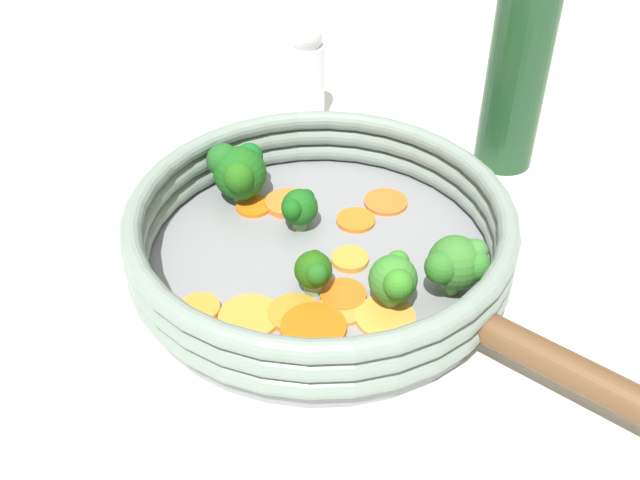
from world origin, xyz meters
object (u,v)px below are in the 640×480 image
(carrot_slice_5, at_px, (385,317))
(carrot_slice_8, at_px, (200,309))
(carrot_slice_0, at_px, (343,295))
(broccoli_floret_2, at_px, (299,207))
(skillet, at_px, (320,261))
(carrot_slice_11, at_px, (356,220))
(carrot_slice_2, at_px, (287,203))
(carrot_slice_10, at_px, (343,308))
(carrot_slice_1, at_px, (386,202))
(carrot_slice_3, at_px, (294,313))
(carrot_slice_4, at_px, (350,259))
(oil_bottle, at_px, (520,67))
(broccoli_floret_0, at_px, (457,263))
(broccoli_floret_4, at_px, (394,280))
(salt_shaker, at_px, (307,73))
(carrot_slice_6, at_px, (249,317))
(broccoli_floret_3, at_px, (238,170))
(carrot_slice_9, at_px, (313,328))
(carrot_slice_7, at_px, (254,206))
(broccoli_floret_1, at_px, (314,271))

(carrot_slice_5, height_order, carrot_slice_8, carrot_slice_8)
(carrot_slice_0, height_order, broccoli_floret_2, broccoli_floret_2)
(skillet, distance_m, carrot_slice_8, 0.11)
(carrot_slice_5, xyz_separation_m, carrot_slice_11, (-0.10, 0.06, -0.00))
(carrot_slice_2, distance_m, carrot_slice_10, 0.14)
(carrot_slice_1, distance_m, carrot_slice_3, 0.16)
(carrot_slice_8, height_order, broccoli_floret_2, broccoli_floret_2)
(carrot_slice_4, height_order, oil_bottle, oil_bottle)
(broccoli_floret_0, distance_m, broccoli_floret_4, 0.05)
(carrot_slice_11, xyz_separation_m, oil_bottle, (0.01, 0.19, 0.08))
(carrot_slice_5, relative_size, salt_shaker, 0.40)
(carrot_slice_0, height_order, broccoli_floret_4, broccoli_floret_4)
(carrot_slice_1, bearing_deg, carrot_slice_0, -60.61)
(carrot_slice_8, bearing_deg, carrot_slice_0, 56.84)
(broccoli_floret_2, xyz_separation_m, oil_bottle, (0.04, 0.23, 0.06))
(carrot_slice_10, height_order, broccoli_floret_4, broccoli_floret_4)
(carrot_slice_2, height_order, carrot_slice_10, carrot_slice_2)
(carrot_slice_0, relative_size, broccoli_floret_0, 0.72)
(carrot_slice_10, distance_m, broccoli_floret_2, 0.10)
(carrot_slice_6, height_order, carrot_slice_8, carrot_slice_8)
(salt_shaker, bearing_deg, carrot_slice_4, -33.69)
(carrot_slice_5, xyz_separation_m, oil_bottle, (-0.08, 0.25, 0.08))
(broccoli_floret_4, distance_m, salt_shaker, 0.31)
(carrot_slice_0, distance_m, carrot_slice_5, 0.04)
(carrot_slice_2, xyz_separation_m, salt_shaker, (-0.12, 0.13, 0.04))
(carrot_slice_4, bearing_deg, carrot_slice_8, -104.86)
(carrot_slice_8, xyz_separation_m, carrot_slice_10, (0.07, 0.08, -0.00))
(carrot_slice_1, xyz_separation_m, carrot_slice_5, (0.10, -0.10, 0.00))
(carrot_slice_5, distance_m, broccoli_floret_3, 0.19)
(carrot_slice_0, xyz_separation_m, salt_shaker, (-0.23, 0.17, 0.04))
(carrot_slice_2, relative_size, carrot_slice_10, 1.11)
(carrot_slice_10, xyz_separation_m, salt_shaker, (-0.24, 0.18, 0.04))
(carrot_slice_9, xyz_separation_m, broccoli_floret_4, (0.02, 0.06, 0.02))
(carrot_slice_1, bearing_deg, carrot_slice_7, -128.94)
(carrot_slice_6, bearing_deg, carrot_slice_9, 34.02)
(carrot_slice_1, relative_size, broccoli_floret_2, 1.05)
(carrot_slice_3, bearing_deg, broccoli_floret_1, 109.00)
(carrot_slice_2, relative_size, carrot_slice_5, 0.89)
(carrot_slice_4, relative_size, broccoli_floret_3, 0.54)
(skillet, xyz_separation_m, broccoli_floret_3, (-0.10, -0.00, 0.04))
(broccoli_floret_0, bearing_deg, salt_shaker, 159.51)
(carrot_slice_9, bearing_deg, salt_shaker, 139.42)
(carrot_slice_8, relative_size, carrot_slice_10, 0.86)
(carrot_slice_2, height_order, broccoli_floret_4, broccoli_floret_4)
(broccoli_floret_2, xyz_separation_m, salt_shaker, (-0.15, 0.14, 0.02))
(carrot_slice_7, distance_m, broccoli_floret_3, 0.03)
(carrot_slice_1, height_order, carrot_slice_8, carrot_slice_8)
(carrot_slice_2, xyz_separation_m, carrot_slice_11, (0.06, 0.03, -0.00))
(skillet, xyz_separation_m, broccoli_floret_0, (0.10, 0.04, 0.04))
(carrot_slice_0, xyz_separation_m, broccoli_floret_4, (0.03, 0.02, 0.02))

